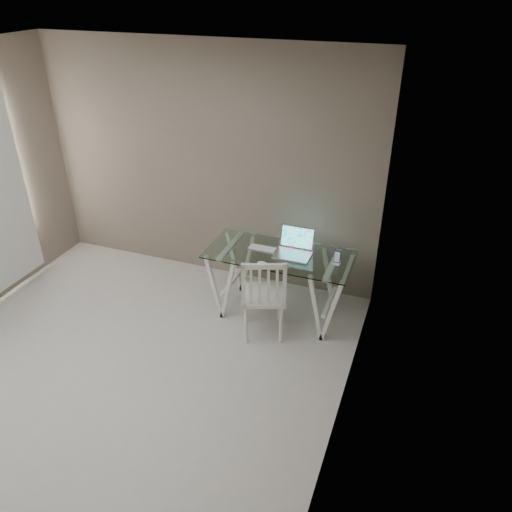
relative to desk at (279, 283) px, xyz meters
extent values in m
plane|color=#B3B1AB|center=(-1.09, -1.64, -0.38)|extent=(4.50, 4.50, 0.00)
cube|color=white|center=(-1.09, -1.64, 2.32)|extent=(4.00, 4.50, 0.02)
cube|color=#6E6357|center=(-1.09, 0.61, 0.97)|extent=(4.00, 0.02, 2.70)
cube|color=#6E6357|center=(0.91, -1.64, 0.97)|extent=(0.02, 4.50, 2.70)
cube|color=silver|center=(0.00, 0.00, 0.36)|extent=(1.50, 0.70, 0.01)
cube|color=white|center=(-0.55, 0.00, -0.02)|extent=(0.24, 0.62, 0.72)
cube|color=white|center=(0.55, 0.00, -0.02)|extent=(0.24, 0.62, 0.72)
cube|color=silver|center=(-0.05, -0.36, 0.07)|extent=(0.55, 0.55, 0.04)
cylinder|color=silver|center=(-0.15, -0.59, -0.16)|extent=(0.04, 0.04, 0.44)
cylinder|color=silver|center=(0.17, -0.46, -0.16)|extent=(0.04, 0.04, 0.44)
cylinder|color=silver|center=(-0.27, -0.26, -0.16)|extent=(0.04, 0.04, 0.44)
cylinder|color=silver|center=(0.05, -0.14, -0.16)|extent=(0.04, 0.04, 0.44)
cube|color=silver|center=(0.02, -0.55, 0.31)|extent=(0.41, 0.18, 0.48)
cube|color=#BCBCC1|center=(0.13, 0.01, 0.37)|extent=(0.37, 0.25, 0.02)
cube|color=#19D899|center=(0.13, 0.16, 0.50)|extent=(0.37, 0.07, 0.24)
cube|color=silver|center=(-0.21, 0.04, 0.37)|extent=(0.30, 0.13, 0.01)
ellipsoid|color=silver|center=(-0.09, -0.27, 0.38)|extent=(0.11, 0.06, 0.03)
cube|color=white|center=(0.59, 0.00, 0.37)|extent=(0.07, 0.07, 0.02)
cube|color=black|center=(0.59, 0.01, 0.44)|extent=(0.06, 0.03, 0.12)
camera|label=1|loc=(1.31, -4.25, 2.88)|focal=35.00mm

